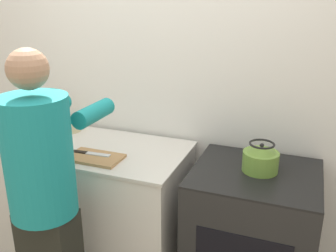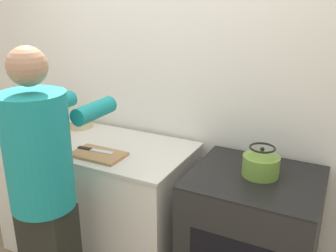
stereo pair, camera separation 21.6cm
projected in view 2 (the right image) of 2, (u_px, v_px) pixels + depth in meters
name	position (u px, v px, depth m)	size (l,w,h in m)	color
wall_back	(171.00, 81.00, 2.61)	(8.00, 0.05, 2.60)	white
counter	(97.00, 199.00, 2.75)	(1.39, 0.67, 0.90)	silver
oven	(250.00, 243.00, 2.25)	(0.73, 0.65, 0.90)	black
person	(44.00, 185.00, 2.04)	(0.39, 0.63, 1.64)	black
cutting_board	(98.00, 154.00, 2.37)	(0.34, 0.20, 0.02)	#A87A4C
knife	(94.00, 150.00, 2.41)	(0.26, 0.05, 0.01)	silver
kettle	(261.00, 163.00, 2.09)	(0.21, 0.21, 0.17)	olive
bowl_prep	(80.00, 123.00, 2.88)	(0.19, 0.19, 0.07)	#C6B789
canister_jar	(42.00, 114.00, 2.91)	(0.13, 0.13, 0.18)	tan
book_stack	(36.00, 125.00, 2.67)	(0.25, 0.29, 0.17)	beige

